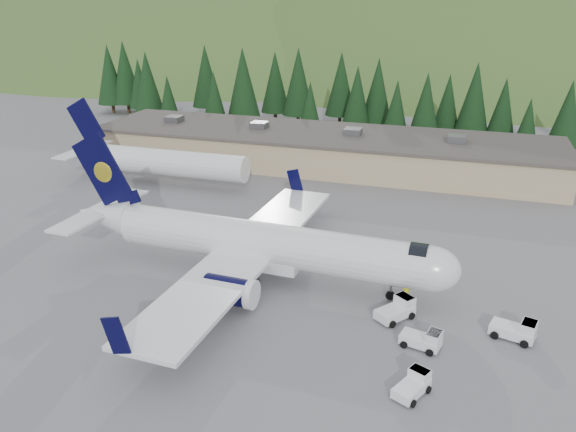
# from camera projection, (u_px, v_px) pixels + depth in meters

# --- Properties ---
(ground) EXTENTS (600.00, 600.00, 0.00)m
(ground) POSITION_uv_depth(u_px,v_px,m) (268.00, 278.00, 52.42)
(ground) COLOR slate
(airliner) EXTENTS (37.92, 35.53, 12.60)m
(airliner) POSITION_uv_depth(u_px,v_px,m) (257.00, 244.00, 51.55)
(airliner) COLOR white
(airliner) RESTS_ON ground
(second_airliner) EXTENTS (27.50, 11.00, 10.05)m
(second_airliner) POSITION_uv_depth(u_px,v_px,m) (152.00, 160.00, 77.77)
(second_airliner) COLOR white
(second_airliner) RESTS_ON ground
(baggage_tug_a) EXTENTS (3.21, 2.32, 1.58)m
(baggage_tug_a) POSITION_uv_depth(u_px,v_px,m) (424.00, 340.00, 41.83)
(baggage_tug_a) COLOR white
(baggage_tug_a) RESTS_ON ground
(baggage_tug_b) EXTENTS (3.58, 2.64, 1.74)m
(baggage_tug_b) POSITION_uv_depth(u_px,v_px,m) (517.00, 330.00, 42.87)
(baggage_tug_b) COLOR white
(baggage_tug_b) RESTS_ON ground
(baggage_tug_c) EXTENTS (2.58, 3.15, 1.50)m
(baggage_tug_c) POSITION_uv_depth(u_px,v_px,m) (414.00, 384.00, 37.07)
(baggage_tug_c) COLOR white
(baggage_tug_c) RESTS_ON ground
(terminal_building) EXTENTS (71.00, 17.00, 6.10)m
(terminal_building) POSITION_uv_depth(u_px,v_px,m) (320.00, 148.00, 86.55)
(terminal_building) COLOR tan
(terminal_building) RESTS_ON ground
(baggage_tug_d) EXTENTS (3.27, 3.58, 1.74)m
(baggage_tug_d) POSITION_uv_depth(u_px,v_px,m) (398.00, 309.00, 45.75)
(baggage_tug_d) COLOR white
(baggage_tug_d) RESTS_ON ground
(ramp_worker) EXTENTS (0.80, 0.70, 1.85)m
(ramp_worker) POSITION_uv_depth(u_px,v_px,m) (406.00, 292.00, 48.08)
(ramp_worker) COLOR #FEFD05
(ramp_worker) RESTS_ON ground
(tree_line) EXTENTS (113.04, 18.46, 14.39)m
(tree_line) POSITION_uv_depth(u_px,v_px,m) (307.00, 90.00, 108.62)
(tree_line) COLOR black
(tree_line) RESTS_ON ground
(hills) EXTENTS (614.00, 330.00, 300.00)m
(hills) POSITION_uv_depth(u_px,v_px,m) (538.00, 253.00, 251.38)
(hills) COLOR #374F20
(hills) RESTS_ON ground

